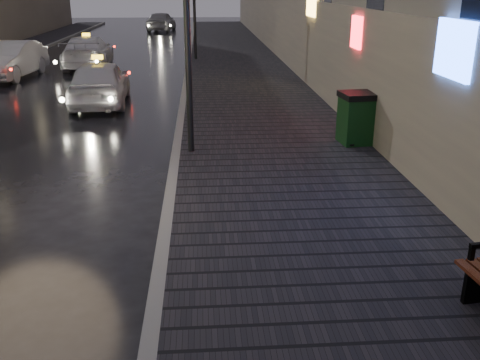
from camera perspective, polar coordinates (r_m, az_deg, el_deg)
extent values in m
plane|color=black|center=(7.25, -21.06, -12.64)|extent=(120.00, 120.00, 0.00)
cube|color=black|center=(27.12, -0.31, 12.42)|extent=(4.60, 58.00, 0.15)
cube|color=slate|center=(27.07, -5.50, 12.32)|extent=(0.20, 58.00, 0.15)
cube|color=slate|center=(28.70, -23.92, 11.16)|extent=(0.20, 58.00, 0.15)
cylinder|color=black|center=(11.87, -5.62, 14.73)|extent=(0.14, 0.14, 5.00)
cylinder|color=black|center=(27.84, -4.89, 17.88)|extent=(0.14, 0.14, 5.00)
cube|color=black|center=(13.12, 12.35, 6.19)|extent=(0.82, 0.82, 1.08)
cube|color=black|center=(12.98, 12.55, 8.80)|extent=(0.88, 0.88, 0.14)
imported|color=silver|center=(18.30, -14.75, 10.05)|extent=(2.00, 4.42, 1.47)
imported|color=#A5A5AD|center=(24.87, -23.29, 11.67)|extent=(2.04, 4.68, 1.50)
imported|color=silver|center=(26.82, -15.94, 12.99)|extent=(2.37, 5.15, 1.46)
imported|color=gray|center=(46.74, -8.41, 16.40)|extent=(2.43, 4.85, 1.59)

